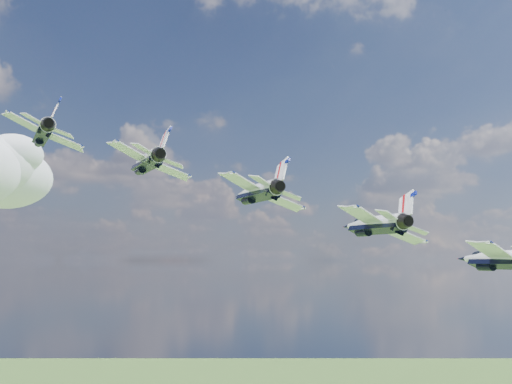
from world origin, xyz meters
TOP-DOWN VIEW (x-y plane):
  - jet_0 at (-33.97, 14.60)m, footprint 12.72×15.36m
  - jet_1 at (-25.12, 5.97)m, footprint 12.72×15.36m
  - jet_2 at (-16.26, -2.66)m, footprint 12.72×15.36m
  - jet_3 at (-7.40, -11.29)m, footprint 12.72×15.36m
  - jet_4 at (1.45, -19.92)m, footprint 12.72×15.36m

SIDE VIEW (x-z plane):
  - jet_4 at x=1.45m, z-range 133.24..140.49m
  - jet_3 at x=-7.40m, z-range 136.82..144.07m
  - jet_2 at x=-16.26m, z-range 140.40..147.65m
  - jet_1 at x=-25.12m, z-range 143.98..151.23m
  - jet_0 at x=-33.97m, z-range 147.56..154.80m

